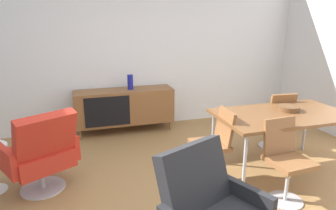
{
  "coord_description": "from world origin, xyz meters",
  "views": [
    {
      "loc": [
        -0.75,
        -2.45,
        1.84
      ],
      "look_at": [
        0.15,
        0.53,
        0.93
      ],
      "focal_mm": 31.91,
      "sensor_mm": 36.0,
      "label": 1
    }
  ],
  "objects_px": {
    "dining_chair_near_window": "(214,143)",
    "lounge_chair_red": "(41,152)",
    "wooden_bowl_on_table": "(289,108)",
    "dining_chair_back_right": "(276,118)",
    "vase_cobalt": "(130,82)",
    "dining_chair_front_left": "(286,158)",
    "sideboard": "(124,106)",
    "dining_table": "(282,117)"
  },
  "relations": [
    {
      "from": "dining_table",
      "to": "wooden_bowl_on_table",
      "type": "distance_m",
      "value": 0.18
    },
    {
      "from": "sideboard",
      "to": "lounge_chair_red",
      "type": "xyz_separation_m",
      "value": [
        -1.13,
        -1.57,
        0.03
      ]
    },
    {
      "from": "sideboard",
      "to": "dining_chair_front_left",
      "type": "distance_m",
      "value": 2.75
    },
    {
      "from": "dining_chair_front_left",
      "to": "dining_chair_near_window",
      "type": "bearing_deg",
      "value": 133.85
    },
    {
      "from": "sideboard",
      "to": "dining_chair_front_left",
      "type": "height_order",
      "value": "dining_chair_front_left"
    },
    {
      "from": "vase_cobalt",
      "to": "dining_chair_front_left",
      "type": "height_order",
      "value": "vase_cobalt"
    },
    {
      "from": "wooden_bowl_on_table",
      "to": "dining_chair_near_window",
      "type": "relative_size",
      "value": 0.3
    },
    {
      "from": "dining_table",
      "to": "dining_chair_front_left",
      "type": "xyz_separation_m",
      "value": [
        -0.35,
        -0.56,
        -0.23
      ]
    },
    {
      "from": "dining_table",
      "to": "lounge_chair_red",
      "type": "relative_size",
      "value": 1.69
    },
    {
      "from": "dining_table",
      "to": "wooden_bowl_on_table",
      "type": "relative_size",
      "value": 6.15
    },
    {
      "from": "sideboard",
      "to": "lounge_chair_red",
      "type": "relative_size",
      "value": 1.69
    },
    {
      "from": "dining_chair_front_left",
      "to": "vase_cobalt",
      "type": "bearing_deg",
      "value": 115.59
    },
    {
      "from": "sideboard",
      "to": "dining_table",
      "type": "xyz_separation_m",
      "value": [
        1.63,
        -1.88,
        0.26
      ]
    },
    {
      "from": "vase_cobalt",
      "to": "lounge_chair_red",
      "type": "distance_m",
      "value": 2.04
    },
    {
      "from": "sideboard",
      "to": "lounge_chair_red",
      "type": "distance_m",
      "value": 1.93
    },
    {
      "from": "lounge_chair_red",
      "to": "dining_chair_back_right",
      "type": "bearing_deg",
      "value": 4.58
    },
    {
      "from": "dining_chair_back_right",
      "to": "lounge_chair_red",
      "type": "height_order",
      "value": "lounge_chair_red"
    },
    {
      "from": "dining_table",
      "to": "sideboard",
      "type": "bearing_deg",
      "value": 131.08
    },
    {
      "from": "dining_table",
      "to": "vase_cobalt",
      "type": "bearing_deg",
      "value": 129.02
    },
    {
      "from": "vase_cobalt",
      "to": "dining_chair_back_right",
      "type": "height_order",
      "value": "vase_cobalt"
    },
    {
      "from": "dining_chair_back_right",
      "to": "wooden_bowl_on_table",
      "type": "bearing_deg",
      "value": -112.67
    },
    {
      "from": "vase_cobalt",
      "to": "dining_chair_back_right",
      "type": "xyz_separation_m",
      "value": [
        1.87,
        -1.32,
        -0.37
      ]
    },
    {
      "from": "vase_cobalt",
      "to": "wooden_bowl_on_table",
      "type": "relative_size",
      "value": 0.93
    },
    {
      "from": "vase_cobalt",
      "to": "dining_table",
      "type": "height_order",
      "value": "vase_cobalt"
    },
    {
      "from": "dining_chair_near_window",
      "to": "dining_chair_back_right",
      "type": "bearing_deg",
      "value": 24.47
    },
    {
      "from": "sideboard",
      "to": "wooden_bowl_on_table",
      "type": "distance_m",
      "value": 2.55
    },
    {
      "from": "dining_table",
      "to": "dining_chair_near_window",
      "type": "distance_m",
      "value": 0.92
    },
    {
      "from": "dining_chair_near_window",
      "to": "dining_table",
      "type": "bearing_deg",
      "value": 0.17
    },
    {
      "from": "sideboard",
      "to": "dining_table",
      "type": "distance_m",
      "value": 2.5
    },
    {
      "from": "dining_chair_front_left",
      "to": "lounge_chair_red",
      "type": "height_order",
      "value": "lounge_chair_red"
    },
    {
      "from": "dining_chair_front_left",
      "to": "dining_chair_near_window",
      "type": "distance_m",
      "value": 0.77
    },
    {
      "from": "dining_chair_near_window",
      "to": "lounge_chair_red",
      "type": "xyz_separation_m",
      "value": [
        -1.88,
        0.31,
        -0.0
      ]
    },
    {
      "from": "wooden_bowl_on_table",
      "to": "dining_chair_back_right",
      "type": "relative_size",
      "value": 0.3
    },
    {
      "from": "sideboard",
      "to": "vase_cobalt",
      "type": "distance_m",
      "value": 0.42
    },
    {
      "from": "dining_chair_back_right",
      "to": "lounge_chair_red",
      "type": "xyz_separation_m",
      "value": [
        -3.11,
        -0.25,
        -0.0
      ]
    },
    {
      "from": "vase_cobalt",
      "to": "dining_chair_back_right",
      "type": "relative_size",
      "value": 0.28
    },
    {
      "from": "dining_chair_near_window",
      "to": "lounge_chair_red",
      "type": "relative_size",
      "value": 0.9
    },
    {
      "from": "vase_cobalt",
      "to": "dining_table",
      "type": "distance_m",
      "value": 2.42
    },
    {
      "from": "dining_chair_front_left",
      "to": "lounge_chair_red",
      "type": "bearing_deg",
      "value": 160.2
    },
    {
      "from": "sideboard",
      "to": "wooden_bowl_on_table",
      "type": "relative_size",
      "value": 6.15
    },
    {
      "from": "wooden_bowl_on_table",
      "to": "dining_chair_back_right",
      "type": "height_order",
      "value": "dining_chair_back_right"
    },
    {
      "from": "dining_chair_front_left",
      "to": "lounge_chair_red",
      "type": "xyz_separation_m",
      "value": [
        -2.41,
        0.87,
        -0.0
      ]
    }
  ]
}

